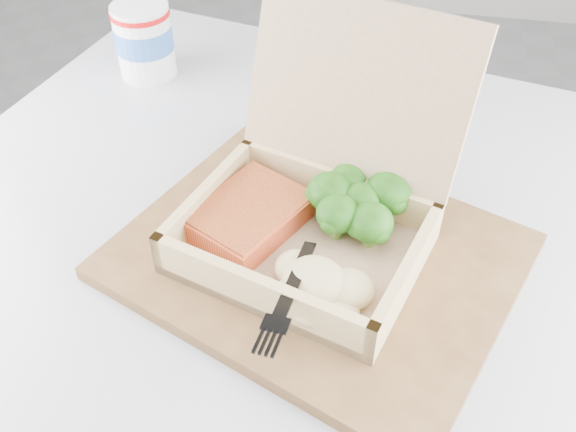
% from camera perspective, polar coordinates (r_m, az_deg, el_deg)
% --- Properties ---
extents(floor, '(4.00, 4.00, 0.00)m').
position_cam_1_polar(floor, '(1.40, -13.04, -17.97)').
color(floor, gray).
rests_on(floor, ground).
extents(cafe_table, '(1.03, 1.03, 0.75)m').
position_cam_1_polar(cafe_table, '(0.77, 0.12, -14.52)').
color(cafe_table, black).
rests_on(cafe_table, floor).
extents(serving_tray, '(0.43, 0.39, 0.02)m').
position_cam_1_polar(serving_tray, '(0.61, 2.61, -3.62)').
color(serving_tray, brown).
rests_on(serving_tray, cafe_table).
extents(takeout_container, '(0.27, 0.28, 0.20)m').
position_cam_1_polar(takeout_container, '(0.59, 2.85, 2.12)').
color(takeout_container, tan).
rests_on(takeout_container, serving_tray).
extents(salmon_fillet, '(0.13, 0.14, 0.02)m').
position_cam_1_polar(salmon_fillet, '(0.61, -3.49, 0.05)').
color(salmon_fillet, '#D15528').
rests_on(salmon_fillet, takeout_container).
extents(broccoli_pile, '(0.10, 0.10, 0.04)m').
position_cam_1_polar(broccoli_pile, '(0.61, 6.41, 0.79)').
color(broccoli_pile, '#2C7B1B').
rests_on(broccoli_pile, takeout_container).
extents(mashed_potatoes, '(0.09, 0.08, 0.03)m').
position_cam_1_polar(mashed_potatoes, '(0.55, 2.32, -5.83)').
color(mashed_potatoes, beige).
rests_on(mashed_potatoes, takeout_container).
extents(plastic_fork, '(0.03, 0.15, 0.02)m').
position_cam_1_polar(plastic_fork, '(0.55, 1.23, -4.03)').
color(plastic_fork, black).
rests_on(plastic_fork, mashed_potatoes).
extents(paper_cup, '(0.08, 0.08, 0.10)m').
position_cam_1_polar(paper_cup, '(0.88, -12.68, 15.15)').
color(paper_cup, silver).
rests_on(paper_cup, cafe_table).
extents(receipt, '(0.10, 0.15, 0.00)m').
position_cam_1_polar(receipt, '(0.77, 7.65, 6.69)').
color(receipt, silver).
rests_on(receipt, cafe_table).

